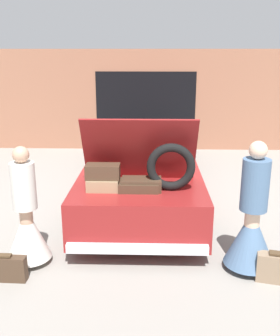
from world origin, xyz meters
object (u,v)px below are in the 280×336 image
at_px(person_right, 252,226).
at_px(suitcase_beside_left_person, 5,268).
at_px(suitcase_beside_right_person, 274,268).
at_px(car, 142,167).
at_px(person_left, 27,223).

relative_size(person_right, suitcase_beside_left_person, 3.20).
distance_m(suitcase_beside_left_person, suitcase_beside_right_person, 3.31).
bearing_deg(car, person_left, -119.33).
bearing_deg(suitcase_beside_left_person, car, 61.92).
xyz_separation_m(car, person_right, (1.45, -2.67, 0.01)).
bearing_deg(person_left, person_right, 91.87).
bearing_deg(person_right, person_left, 101.98).
distance_m(person_left, suitcase_beside_left_person, 0.63).
distance_m(person_right, suitcase_beside_right_person, 0.56).
relative_size(person_left, person_right, 0.94).
xyz_separation_m(person_left, person_right, (2.91, -0.08, 0.04)).
bearing_deg(person_right, suitcase_beside_right_person, -126.62).
relative_size(car, person_left, 3.38).
bearing_deg(suitcase_beside_left_person, suitcase_beside_right_person, 1.44).
height_order(person_right, suitcase_beside_left_person, person_right).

